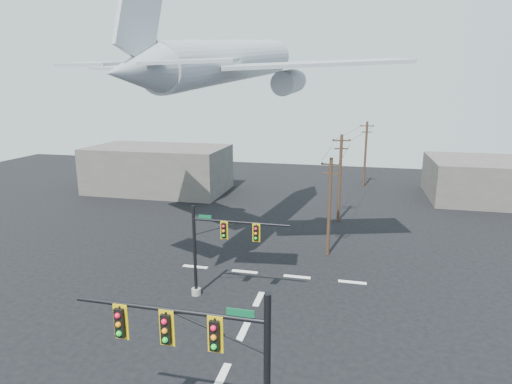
% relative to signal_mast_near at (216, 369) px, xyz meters
% --- Properties ---
extents(ground, '(120.00, 120.00, 0.00)m').
position_rel_signal_mast_near_xyz_m(ground, '(-1.37, 4.76, -4.02)').
color(ground, black).
rests_on(ground, ground).
extents(lane_markings, '(14.00, 21.20, 0.01)m').
position_rel_signal_mast_near_xyz_m(lane_markings, '(-1.37, 10.09, -4.01)').
color(lane_markings, white).
rests_on(lane_markings, ground).
extents(signal_mast_near, '(7.46, 0.78, 7.07)m').
position_rel_signal_mast_near_xyz_m(signal_mast_near, '(0.00, 0.00, 0.00)').
color(signal_mast_near, gray).
rests_on(signal_mast_near, ground).
extents(signal_mast_far, '(6.61, 0.69, 6.24)m').
position_rel_signal_mast_near_xyz_m(signal_mast_far, '(-4.24, 12.37, -0.64)').
color(signal_mast_far, gray).
rests_on(signal_mast_far, ground).
extents(utility_pole_a, '(1.64, 0.39, 8.21)m').
position_rel_signal_mast_near_xyz_m(utility_pole_a, '(2.51, 21.65, 0.27)').
color(utility_pole_a, '#41281C').
rests_on(utility_pole_a, ground).
extents(utility_pole_b, '(1.81, 0.54, 9.07)m').
position_rel_signal_mast_near_xyz_m(utility_pole_b, '(2.92, 31.35, 0.72)').
color(utility_pole_b, '#41281C').
rests_on(utility_pole_b, ground).
extents(utility_pole_c, '(1.86, 0.49, 9.16)m').
position_rel_signal_mast_near_xyz_m(utility_pole_c, '(5.70, 48.62, 0.77)').
color(utility_pole_c, '#41281C').
rests_on(utility_pole_c, ground).
extents(power_lines, '(4.79, 26.97, 0.46)m').
position_rel_signal_mast_near_xyz_m(power_lines, '(3.74, 35.17, 4.27)').
color(power_lines, black).
extents(airliner, '(27.43, 29.16, 7.57)m').
position_rel_signal_mast_near_xyz_m(airliner, '(-5.65, 21.33, 11.55)').
color(airliner, '#A4A9AF').
extents(building_left, '(18.00, 10.00, 6.00)m').
position_rel_signal_mast_near_xyz_m(building_left, '(-21.37, 39.76, -1.02)').
color(building_left, '#615C55').
rests_on(building_left, ground).
extents(building_right, '(14.00, 12.00, 5.00)m').
position_rel_signal_mast_near_xyz_m(building_right, '(20.63, 44.76, -1.52)').
color(building_right, '#615C55').
rests_on(building_right, ground).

